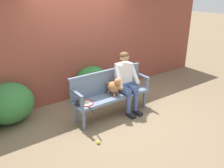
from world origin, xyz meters
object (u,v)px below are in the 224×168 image
at_px(garden_bench, 112,97).
at_px(baseball_glove, 80,103).
at_px(person_seated, 126,80).
at_px(tennis_ball, 98,142).
at_px(tennis_racket, 87,104).
at_px(dog_on_bench, 114,86).

distance_m(garden_bench, baseball_glove, 0.78).
relative_size(person_seated, tennis_ball, 20.34).
height_order(baseball_glove, tennis_ball, baseball_glove).
relative_size(person_seated, tennis_racket, 2.32).
xyz_separation_m(garden_bench, tennis_racket, (-0.66, -0.06, 0.07)).
distance_m(tennis_racket, baseball_glove, 0.14).
distance_m(dog_on_bench, tennis_ball, 1.27).
bearing_deg(tennis_racket, garden_bench, 5.26).
xyz_separation_m(person_seated, dog_on_bench, (-0.33, -0.03, -0.07)).
bearing_deg(person_seated, baseball_glove, 179.62).
relative_size(garden_bench, tennis_racket, 3.01).
distance_m(garden_bench, dog_on_bench, 0.27).
bearing_deg(garden_bench, dog_on_bench, -51.15).
xyz_separation_m(person_seated, tennis_ball, (-1.17, -0.72, -0.71)).
bearing_deg(tennis_ball, tennis_racket, 76.41).
bearing_deg(baseball_glove, tennis_racket, -48.04).
height_order(person_seated, baseball_glove, person_seated).
bearing_deg(baseball_glove, dog_on_bench, -24.60).
relative_size(tennis_racket, baseball_glove, 2.64).
xyz_separation_m(garden_bench, baseball_glove, (-0.78, -0.00, 0.11)).
relative_size(person_seated, baseball_glove, 6.10).
xyz_separation_m(tennis_racket, baseball_glove, (-0.12, 0.06, 0.04)).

